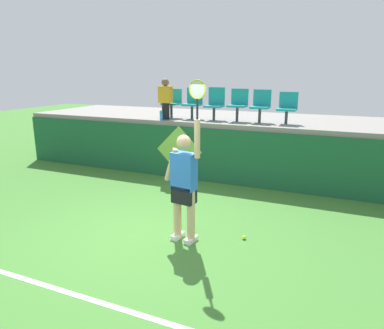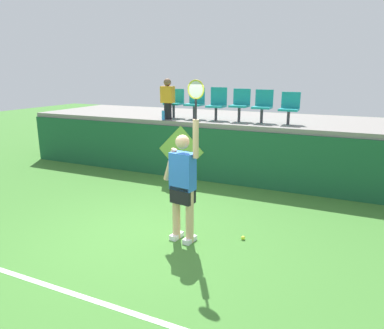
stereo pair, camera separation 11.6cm
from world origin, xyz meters
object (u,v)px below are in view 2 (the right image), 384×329
(tennis_player, at_px, (183,183))
(stadium_chair_1, at_px, (195,102))
(stadium_chair_5, at_px, (290,107))
(stadium_chair_3, at_px, (240,103))
(stadium_chair_4, at_px, (263,104))
(spectator_0, at_px, (168,98))
(tennis_ball, at_px, (243,238))
(water_bottle, at_px, (163,115))
(stadium_chair_2, at_px, (217,103))
(stadium_chair_0, at_px, (175,101))

(tennis_player, height_order, stadium_chair_1, tennis_player)
(stadium_chair_1, relative_size, stadium_chair_5, 1.08)
(stadium_chair_1, height_order, stadium_chair_3, stadium_chair_1)
(stadium_chair_5, bearing_deg, stadium_chair_4, 179.86)
(stadium_chair_5, distance_m, spectator_0, 3.10)
(stadium_chair_3, xyz_separation_m, stadium_chair_4, (0.57, 0.00, -0.01))
(spectator_0, bearing_deg, tennis_ball, -45.32)
(spectator_0, bearing_deg, tennis_player, -58.32)
(water_bottle, xyz_separation_m, stadium_chair_2, (1.26, 0.61, 0.33))
(tennis_ball, bearing_deg, stadium_chair_1, 124.93)
(stadium_chair_0, distance_m, spectator_0, 0.41)
(stadium_chair_2, bearing_deg, stadium_chair_3, -0.60)
(stadium_chair_2, height_order, stadium_chair_5, stadium_chair_2)
(tennis_ball, distance_m, stadium_chair_1, 4.65)
(stadium_chair_2, relative_size, spectator_0, 0.79)
(stadium_chair_1, bearing_deg, tennis_ball, -55.07)
(stadium_chair_3, bearing_deg, tennis_player, -85.51)
(stadium_chair_2, height_order, stadium_chair_4, stadium_chair_2)
(stadium_chair_3, bearing_deg, stadium_chair_2, 179.40)
(tennis_player, xyz_separation_m, spectator_0, (-2.16, 3.51, 1.03))
(water_bottle, height_order, stadium_chair_1, stadium_chair_1)
(stadium_chair_5, bearing_deg, water_bottle, -169.00)
(stadium_chair_3, bearing_deg, stadium_chair_4, 0.05)
(stadium_chair_4, distance_m, stadium_chair_5, 0.64)
(spectator_0, bearing_deg, stadium_chair_5, 7.43)
(tennis_ball, xyz_separation_m, water_bottle, (-3.08, 2.88, 1.55))
(stadium_chair_2, relative_size, stadium_chair_4, 1.04)
(water_bottle, distance_m, stadium_chair_0, 0.68)
(stadium_chair_1, bearing_deg, stadium_chair_0, -179.49)
(stadium_chair_0, height_order, stadium_chair_1, stadium_chair_1)
(stadium_chair_4, bearing_deg, spectator_0, -170.60)
(stadium_chair_4, bearing_deg, stadium_chair_3, -179.95)
(tennis_ball, height_order, spectator_0, spectator_0)
(stadium_chair_0, bearing_deg, tennis_player, -61.00)
(tennis_ball, distance_m, stadium_chair_5, 3.95)
(tennis_ball, bearing_deg, stadium_chair_5, 89.61)
(stadium_chair_4, height_order, stadium_chair_5, stadium_chair_4)
(stadium_chair_3, bearing_deg, stadium_chair_0, -179.89)
(stadium_chair_1, xyz_separation_m, stadium_chair_2, (0.62, 0.00, -0.00))
(tennis_ball, bearing_deg, water_bottle, 136.89)
(stadium_chair_1, distance_m, stadium_chair_5, 2.46)
(stadium_chair_0, height_order, stadium_chair_2, stadium_chair_2)
(water_bottle, height_order, spectator_0, spectator_0)
(stadium_chair_5, relative_size, spectator_0, 0.71)
(stadium_chair_2, distance_m, stadium_chair_4, 1.20)
(stadium_chair_2, distance_m, stadium_chair_5, 1.84)
(stadium_chair_5, height_order, spectator_0, spectator_0)
(water_bottle, distance_m, stadium_chair_4, 2.55)
(tennis_player, distance_m, spectator_0, 4.25)
(tennis_ball, distance_m, stadium_chair_2, 4.36)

